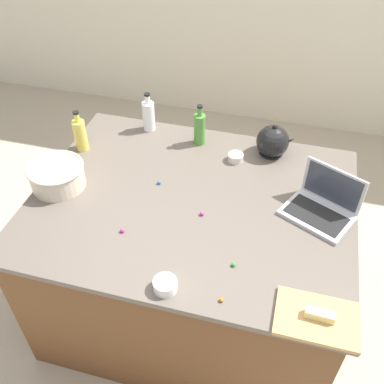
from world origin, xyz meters
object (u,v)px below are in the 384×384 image
(kettle, at_px, (273,142))
(ramekin_small, at_px, (236,157))
(bottle_olive, at_px, (200,128))
(butter_stick_left, at_px, (320,315))
(cutting_board, at_px, (317,318))
(bottle_vinegar, at_px, (149,115))
(laptop, at_px, (322,205))
(mixing_bowl_large, at_px, (57,175))
(ramekin_medium, at_px, (165,285))
(bottle_oil, at_px, (80,134))

(kettle, relative_size, ramekin_small, 2.54)
(bottle_olive, xyz_separation_m, ramekin_small, (0.23, -0.11, -0.08))
(bottle_olive, height_order, butter_stick_left, bottle_olive)
(cutting_board, bearing_deg, bottle_vinegar, 134.48)
(ramekin_small, bearing_deg, laptop, -31.92)
(ramekin_small, bearing_deg, kettle, 32.90)
(mixing_bowl_large, xyz_separation_m, ramekin_small, (0.83, 0.44, -0.04))
(laptop, xyz_separation_m, bottle_vinegar, (-1.03, 0.46, 0.05))
(bottle_olive, relative_size, cutting_board, 0.78)
(butter_stick_left, bearing_deg, kettle, 107.08)
(laptop, distance_m, bottle_olive, 0.81)
(kettle, distance_m, ramekin_small, 0.22)
(bottle_vinegar, height_order, butter_stick_left, bottle_vinegar)
(mixing_bowl_large, bearing_deg, butter_stick_left, -18.86)
(laptop, height_order, bottle_olive, bottle_olive)
(ramekin_medium, bearing_deg, butter_stick_left, 1.39)
(laptop, xyz_separation_m, bottle_oil, (-1.32, 0.18, 0.05))
(kettle, bearing_deg, ramekin_small, -147.10)
(ramekin_medium, bearing_deg, kettle, 73.98)
(mixing_bowl_large, height_order, bottle_oil, bottle_oil)
(laptop, xyz_separation_m, ramekin_small, (-0.47, 0.29, -0.03))
(bottle_olive, distance_m, bottle_oil, 0.66)
(laptop, distance_m, mixing_bowl_large, 1.31)
(bottle_olive, relative_size, ramekin_small, 2.91)
(bottle_vinegar, xyz_separation_m, ramekin_medium, (0.44, -1.07, -0.07))
(mixing_bowl_large, relative_size, kettle, 1.32)
(kettle, height_order, butter_stick_left, kettle)
(laptop, height_order, butter_stick_left, laptop)
(laptop, relative_size, bottle_vinegar, 1.57)
(laptop, bearing_deg, butter_stick_left, -88.13)
(bottle_vinegar, height_order, bottle_oil, bottle_oil)
(bottle_oil, bearing_deg, butter_stick_left, -29.89)
(bottle_vinegar, xyz_separation_m, ramekin_small, (0.56, -0.17, -0.07))
(ramekin_small, bearing_deg, bottle_olive, 154.61)
(bottle_olive, bearing_deg, ramekin_small, -25.39)
(bottle_oil, bearing_deg, ramekin_small, 7.78)
(ramekin_medium, bearing_deg, bottle_oil, 133.31)
(cutting_board, bearing_deg, bottle_olive, 125.59)
(bottle_oil, distance_m, butter_stick_left, 1.55)
(mixing_bowl_large, xyz_separation_m, cutting_board, (1.31, -0.45, -0.06))
(bottle_vinegar, relative_size, butter_stick_left, 2.16)
(bottle_vinegar, xyz_separation_m, kettle, (0.74, -0.05, -0.02))
(mixing_bowl_large, height_order, ramekin_small, mixing_bowl_large)
(kettle, bearing_deg, bottle_olive, -179.13)
(laptop, bearing_deg, bottle_oil, 172.45)
(bottle_oil, bearing_deg, bottle_vinegar, 43.63)
(bottle_vinegar, bearing_deg, bottle_oil, -136.37)
(bottle_olive, xyz_separation_m, cutting_board, (0.72, -1.00, -0.09))
(ramekin_small, bearing_deg, butter_stick_left, -61.19)
(bottle_oil, distance_m, ramekin_medium, 1.08)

